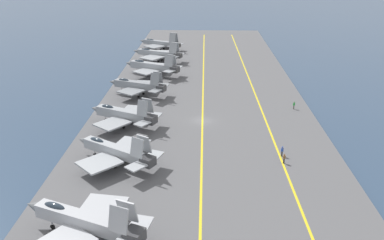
{
  "coord_description": "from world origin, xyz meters",
  "views": [
    {
      "loc": [
        -76.66,
        -0.26,
        32.25
      ],
      "look_at": [
        -5.71,
        1.96,
        2.9
      ],
      "focal_mm": 38.0,
      "sensor_mm": 36.0,
      "label": 1
    }
  ],
  "objects_px": {
    "parked_jet_fifth": "(138,85)",
    "crew_blue_vest": "(282,151)",
    "parked_jet_second": "(83,221)",
    "parked_jet_eighth": "(160,43)",
    "parked_jet_seventh": "(158,53)",
    "parked_jet_sixth": "(152,66)",
    "crew_green_vest": "(294,105)",
    "parked_jet_third": "(115,151)",
    "crew_brown_vest": "(284,158)",
    "parked_jet_fourth": "(123,114)"
  },
  "relations": [
    {
      "from": "crew_blue_vest",
      "to": "crew_brown_vest",
      "type": "bearing_deg",
      "value": 177.61
    },
    {
      "from": "parked_jet_eighth",
      "to": "crew_green_vest",
      "type": "distance_m",
      "value": 67.64
    },
    {
      "from": "parked_jet_second",
      "to": "parked_jet_eighth",
      "type": "height_order",
      "value": "parked_jet_second"
    },
    {
      "from": "parked_jet_sixth",
      "to": "crew_brown_vest",
      "type": "distance_m",
      "value": 57.51
    },
    {
      "from": "parked_jet_second",
      "to": "crew_blue_vest",
      "type": "distance_m",
      "value": 35.29
    },
    {
      "from": "parked_jet_fourth",
      "to": "crew_brown_vest",
      "type": "distance_m",
      "value": 32.54
    },
    {
      "from": "parked_jet_second",
      "to": "crew_green_vest",
      "type": "distance_m",
      "value": 56.16
    },
    {
      "from": "parked_jet_eighth",
      "to": "parked_jet_third",
      "type": "bearing_deg",
      "value": -179.01
    },
    {
      "from": "parked_jet_second",
      "to": "parked_jet_seventh",
      "type": "relative_size",
      "value": 0.98
    },
    {
      "from": "crew_green_vest",
      "to": "crew_brown_vest",
      "type": "distance_m",
      "value": 25.87
    },
    {
      "from": "parked_jet_third",
      "to": "crew_brown_vest",
      "type": "relative_size",
      "value": 9.01
    },
    {
      "from": "parked_jet_seventh",
      "to": "crew_brown_vest",
      "type": "xyz_separation_m",
      "value": [
        -66.15,
        -27.77,
        -1.62
      ]
    },
    {
      "from": "parked_jet_sixth",
      "to": "crew_green_vest",
      "type": "relative_size",
      "value": 9.64
    },
    {
      "from": "parked_jet_sixth",
      "to": "parked_jet_second",
      "type": "bearing_deg",
      "value": -179.59
    },
    {
      "from": "crew_green_vest",
      "to": "crew_brown_vest",
      "type": "bearing_deg",
      "value": 165.26
    },
    {
      "from": "crew_brown_vest",
      "to": "parked_jet_fifth",
      "type": "bearing_deg",
      "value": 41.44
    },
    {
      "from": "parked_jet_fourth",
      "to": "crew_green_vest",
      "type": "xyz_separation_m",
      "value": [
        10.27,
        -35.55,
        -1.45
      ]
    },
    {
      "from": "parked_jet_seventh",
      "to": "crew_green_vest",
      "type": "distance_m",
      "value": 53.61
    },
    {
      "from": "parked_jet_second",
      "to": "crew_blue_vest",
      "type": "height_order",
      "value": "parked_jet_second"
    },
    {
      "from": "parked_jet_eighth",
      "to": "crew_blue_vest",
      "type": "bearing_deg",
      "value": -160.22
    },
    {
      "from": "crew_brown_vest",
      "to": "parked_jet_sixth",
      "type": "bearing_deg",
      "value": 28.76
    },
    {
      "from": "parked_jet_fifth",
      "to": "parked_jet_seventh",
      "type": "height_order",
      "value": "parked_jet_seventh"
    },
    {
      "from": "parked_jet_second",
      "to": "parked_jet_sixth",
      "type": "xyz_separation_m",
      "value": [
        70.23,
        0.5,
        -0.08
      ]
    },
    {
      "from": "parked_jet_third",
      "to": "parked_jet_second",
      "type": "bearing_deg",
      "value": -179.64
    },
    {
      "from": "parked_jet_second",
      "to": "parked_jet_sixth",
      "type": "bearing_deg",
      "value": 0.41
    },
    {
      "from": "parked_jet_seventh",
      "to": "parked_jet_eighth",
      "type": "distance_m",
      "value": 16.58
    },
    {
      "from": "parked_jet_fourth",
      "to": "parked_jet_eighth",
      "type": "distance_m",
      "value": 67.95
    },
    {
      "from": "parked_jet_third",
      "to": "crew_brown_vest",
      "type": "height_order",
      "value": "parked_jet_third"
    },
    {
      "from": "parked_jet_fifth",
      "to": "parked_jet_seventh",
      "type": "xyz_separation_m",
      "value": [
        33.37,
        -1.17,
        -0.12
      ]
    },
    {
      "from": "parked_jet_third",
      "to": "parked_jet_sixth",
      "type": "relative_size",
      "value": 0.92
    },
    {
      "from": "parked_jet_third",
      "to": "crew_green_vest",
      "type": "height_order",
      "value": "parked_jet_third"
    },
    {
      "from": "crew_green_vest",
      "to": "parked_jet_sixth",
      "type": "bearing_deg",
      "value": 53.46
    },
    {
      "from": "parked_jet_sixth",
      "to": "crew_blue_vest",
      "type": "height_order",
      "value": "parked_jet_sixth"
    },
    {
      "from": "parked_jet_fifth",
      "to": "crew_blue_vest",
      "type": "relative_size",
      "value": 8.3
    },
    {
      "from": "parked_jet_sixth",
      "to": "parked_jet_fourth",
      "type": "bearing_deg",
      "value": 177.9
    },
    {
      "from": "crew_green_vest",
      "to": "parked_jet_seventh",
      "type": "bearing_deg",
      "value": 39.87
    },
    {
      "from": "parked_jet_second",
      "to": "crew_green_vest",
      "type": "xyz_separation_m",
      "value": [
        44.86,
        -33.74,
        -1.71
      ]
    },
    {
      "from": "parked_jet_fifth",
      "to": "crew_blue_vest",
      "type": "distance_m",
      "value": 41.99
    },
    {
      "from": "parked_jet_fourth",
      "to": "parked_jet_seventh",
      "type": "xyz_separation_m",
      "value": [
        51.4,
        -1.2,
        0.16
      ]
    },
    {
      "from": "parked_jet_third",
      "to": "crew_brown_vest",
      "type": "bearing_deg",
      "value": -87.8
    },
    {
      "from": "parked_jet_fifth",
      "to": "parked_jet_eighth",
      "type": "xyz_separation_m",
      "value": [
        49.92,
        -0.21,
        -0.32
      ]
    },
    {
      "from": "parked_jet_fifth",
      "to": "parked_jet_second",
      "type": "bearing_deg",
      "value": -178.06
    },
    {
      "from": "parked_jet_fifth",
      "to": "parked_jet_eighth",
      "type": "distance_m",
      "value": 49.92
    },
    {
      "from": "parked_jet_fifth",
      "to": "parked_jet_sixth",
      "type": "relative_size",
      "value": 0.89
    },
    {
      "from": "parked_jet_second",
      "to": "parked_jet_sixth",
      "type": "height_order",
      "value": "parked_jet_second"
    },
    {
      "from": "parked_jet_third",
      "to": "parked_jet_fifth",
      "type": "xyz_separation_m",
      "value": [
        33.83,
        1.66,
        0.31
      ]
    },
    {
      "from": "parked_jet_second",
      "to": "crew_blue_vest",
      "type": "xyz_separation_m",
      "value": [
        22.34,
        -27.26,
        -1.67
      ]
    },
    {
      "from": "parked_jet_second",
      "to": "parked_jet_fourth",
      "type": "distance_m",
      "value": 34.64
    },
    {
      "from": "crew_green_vest",
      "to": "crew_brown_vest",
      "type": "xyz_separation_m",
      "value": [
        -25.02,
        6.58,
        -0.01
      ]
    },
    {
      "from": "parked_jet_eighth",
      "to": "crew_brown_vest",
      "type": "xyz_separation_m",
      "value": [
        -82.7,
        -28.73,
        -1.41
      ]
    }
  ]
}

